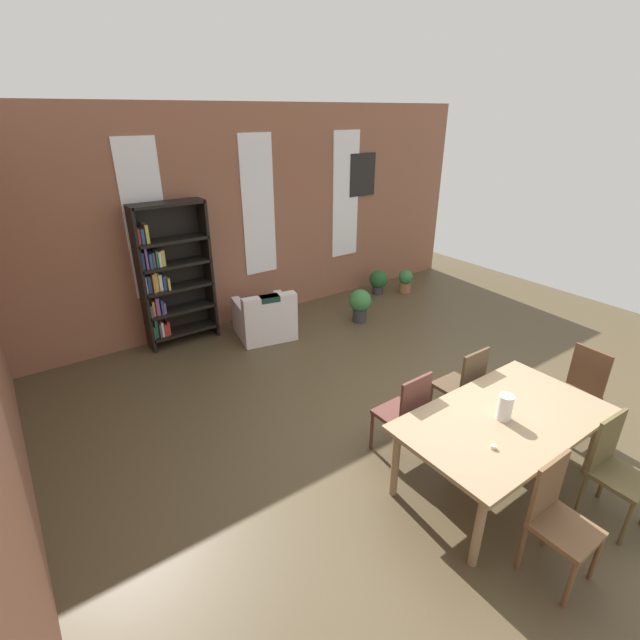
# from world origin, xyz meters

# --- Properties ---
(ground_plane) EXTENTS (10.39, 10.39, 0.00)m
(ground_plane) POSITION_xyz_m (0.00, 0.00, 0.00)
(ground_plane) COLOR #4F422B
(back_wall_brick) EXTENTS (8.37, 0.12, 3.27)m
(back_wall_brick) POSITION_xyz_m (0.00, 4.06, 1.64)
(back_wall_brick) COLOR #905A43
(back_wall_brick) RESTS_ON ground
(window_pane_0) EXTENTS (0.55, 0.02, 2.13)m
(window_pane_0) POSITION_xyz_m (-1.72, 3.99, 1.80)
(window_pane_0) COLOR white
(window_pane_1) EXTENTS (0.55, 0.02, 2.13)m
(window_pane_1) POSITION_xyz_m (0.00, 3.99, 1.80)
(window_pane_1) COLOR white
(window_pane_2) EXTENTS (0.55, 0.02, 2.13)m
(window_pane_2) POSITION_xyz_m (1.72, 3.99, 1.80)
(window_pane_2) COLOR white
(dining_table) EXTENTS (1.91, 1.07, 0.73)m
(dining_table) POSITION_xyz_m (-0.18, -0.68, 0.66)
(dining_table) COLOR #967C5D
(dining_table) RESTS_ON ground
(vase_on_table) EXTENTS (0.13, 0.13, 0.23)m
(vase_on_table) POSITION_xyz_m (-0.22, -0.68, 0.85)
(vase_on_table) COLOR silver
(vase_on_table) RESTS_ON dining_table
(tealight_candle_0) EXTENTS (0.04, 0.04, 0.03)m
(tealight_candle_0) POSITION_xyz_m (-0.62, -0.87, 0.75)
(tealight_candle_0) COLOR silver
(tealight_candle_0) RESTS_ON dining_table
(dining_chair_near_left) EXTENTS (0.40, 0.40, 0.95)m
(dining_chair_near_left) POSITION_xyz_m (-0.61, -1.45, 0.51)
(dining_chair_near_left) COLOR brown
(dining_chair_near_left) RESTS_ON ground
(dining_chair_near_right) EXTENTS (0.42, 0.42, 0.95)m
(dining_chair_near_right) POSITION_xyz_m (0.25, -1.45, 0.51)
(dining_chair_near_right) COLOR brown
(dining_chair_near_right) RESTS_ON ground
(dining_chair_head_right) EXTENTS (0.42, 0.42, 0.95)m
(dining_chair_head_right) POSITION_xyz_m (1.15, -0.69, 0.51)
(dining_chair_head_right) COLOR brown
(dining_chair_head_right) RESTS_ON ground
(dining_chair_far_left) EXTENTS (0.41, 0.41, 0.95)m
(dining_chair_far_left) POSITION_xyz_m (-0.61, 0.08, 0.51)
(dining_chair_far_left) COLOR #552F29
(dining_chair_far_left) RESTS_ON ground
(dining_chair_far_right) EXTENTS (0.40, 0.40, 0.95)m
(dining_chair_far_right) POSITION_xyz_m (0.25, 0.08, 0.51)
(dining_chair_far_right) COLOR #4C3A28
(dining_chair_far_right) RESTS_ON ground
(bookshelf_tall) EXTENTS (1.00, 0.32, 2.05)m
(bookshelf_tall) POSITION_xyz_m (-1.55, 3.80, 1.02)
(bookshelf_tall) COLOR black
(bookshelf_tall) RESTS_ON ground
(armchair_white) EXTENTS (0.94, 0.94, 0.75)m
(armchair_white) POSITION_xyz_m (-0.40, 3.23, 0.28)
(armchair_white) COLOR silver
(armchair_white) RESTS_ON ground
(potted_plant_by_shelf) EXTENTS (0.26, 0.26, 0.42)m
(potted_plant_by_shelf) POSITION_xyz_m (2.69, 3.33, 0.23)
(potted_plant_by_shelf) COLOR #9E6042
(potted_plant_by_shelf) RESTS_ON ground
(potted_plant_corner) EXTENTS (0.36, 0.36, 0.54)m
(potted_plant_corner) POSITION_xyz_m (1.12, 2.80, 0.31)
(potted_plant_corner) COLOR #333338
(potted_plant_corner) RESTS_ON ground
(potted_plant_window) EXTENTS (0.33, 0.33, 0.45)m
(potted_plant_window) POSITION_xyz_m (2.21, 3.56, 0.25)
(potted_plant_window) COLOR #333338
(potted_plant_window) RESTS_ON ground
(framed_picture) EXTENTS (0.56, 0.03, 0.72)m
(framed_picture) POSITION_xyz_m (2.08, 3.98, 2.13)
(framed_picture) COLOR black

